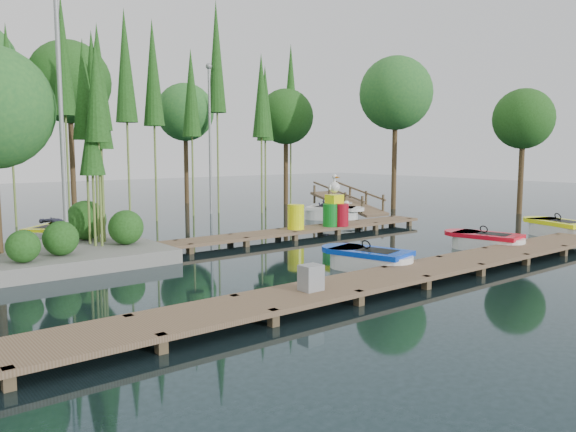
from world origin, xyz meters
TOP-DOWN VIEW (x-y plane):
  - ground_plane at (0.00, 0.00)m, footprint 90.00×90.00m
  - near_dock at (0.00, -4.50)m, footprint 18.00×1.50m
  - far_dock at (1.00, 2.50)m, footprint 15.00×1.20m
  - island at (-6.30, 3.29)m, footprint 6.20×4.20m
  - tree_screen at (-2.04, 10.60)m, footprint 34.42×18.53m
  - lamp_island at (-5.50, 2.50)m, footprint 0.30×0.30m
  - lamp_rear at (4.00, 11.00)m, footprint 0.30×0.30m
  - ramp at (9.00, 6.50)m, footprint 1.50×3.94m
  - boat_blue at (0.47, -2.91)m, footprint 1.74×2.76m
  - boat_red at (5.51, -3.14)m, footprint 1.61×2.68m
  - boat_yellow_near at (10.00, -3.26)m, footprint 2.01×3.04m
  - boat_yellow_far at (-4.57, 6.99)m, footprint 2.66×2.64m
  - boat_white_far at (7.08, 5.59)m, footprint 2.54×2.94m
  - utility_cabinet at (-2.88, -4.50)m, footprint 0.42×0.36m
  - yellow_barrel at (2.45, 2.50)m, footprint 0.59×0.59m
  - drum_cluster at (4.24, 2.35)m, footprint 1.11×1.02m
  - seagull_post at (4.94, 2.50)m, footprint 0.55×0.30m

SIDE VIEW (x-z plane):
  - ground_plane at x=0.00m, z-range 0.00..0.00m
  - far_dock at x=1.00m, z-range -0.02..0.48m
  - near_dock at x=0.00m, z-range -0.02..0.48m
  - boat_red at x=5.51m, z-range -0.18..0.67m
  - boat_blue at x=0.47m, z-range -0.18..0.68m
  - boat_yellow_near at x=10.00m, z-range -0.20..0.74m
  - boat_yellow_far at x=-4.57m, z-range -0.37..0.92m
  - boat_white_far at x=7.08m, z-range -0.36..0.93m
  - utility_cabinet at x=-2.88m, z-range 0.30..0.82m
  - ramp at x=9.00m, z-range -0.16..1.33m
  - yellow_barrel at x=2.45m, z-range 0.30..1.19m
  - drum_cluster at x=4.24m, z-range -0.10..1.82m
  - seagull_post at x=4.94m, z-range 0.45..1.34m
  - island at x=-6.30m, z-range -0.19..6.56m
  - lamp_island at x=-5.50m, z-range 0.64..7.89m
  - lamp_rear at x=4.00m, z-range 0.64..7.89m
  - tree_screen at x=-2.04m, z-range 0.96..11.27m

